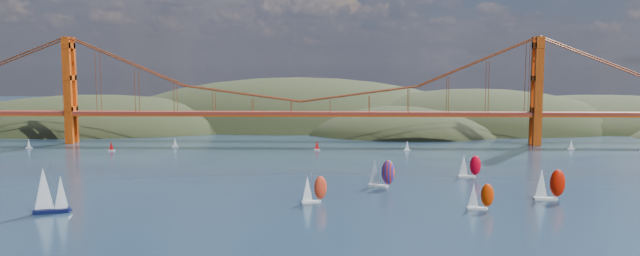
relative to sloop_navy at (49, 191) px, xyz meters
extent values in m
plane|color=black|center=(62.73, -30.84, -6.43)|extent=(1200.00, 1200.00, 0.00)
ellipsoid|color=black|center=(-77.27, 229.16, -17.63)|extent=(240.00, 140.00, 64.00)
ellipsoid|color=black|center=(52.73, 269.16, -23.23)|extent=(300.00, 180.00, 96.00)
ellipsoid|color=black|center=(172.73, 239.16, -19.73)|extent=(220.00, 140.00, 76.00)
ellipsoid|color=black|center=(122.73, 209.16, -14.83)|extent=(140.00, 110.00, 48.00)
ellipsoid|color=black|center=(262.73, 259.16, -16.93)|extent=(260.00, 160.00, 60.00)
cube|color=maroon|center=(62.73, 149.16, 9.57)|extent=(440.00, 7.00, 1.60)
cube|color=maroon|center=(62.73, 149.16, 8.37)|extent=(440.00, 7.00, 0.80)
cube|color=maroon|center=(-57.27, 149.16, 21.07)|extent=(4.00, 8.50, 55.00)
cube|color=maroon|center=(182.73, 149.16, 21.07)|extent=(4.00, 8.50, 55.00)
cube|color=black|center=(0.35, 0.11, -5.87)|extent=(9.67, 5.34, 1.12)
cylinder|color=#99999E|center=(0.79, 0.25, 1.41)|extent=(0.14, 0.14, 13.46)
cone|color=white|center=(-1.25, -0.40, 0.74)|extent=(6.56, 6.56, 11.84)
cone|color=white|center=(3.01, 0.97, -0.61)|extent=(4.69, 4.69, 9.42)
cube|color=silver|center=(73.33, 14.59, -6.09)|extent=(5.87, 3.40, 0.68)
cylinder|color=#99999E|center=(73.59, 14.68, -1.50)|extent=(0.09, 0.09, 8.50)
cone|color=white|center=(72.37, 14.24, -1.93)|extent=(4.06, 4.06, 7.48)
ellipsoid|color=red|center=(76.26, 15.63, -1.93)|extent=(4.57, 3.68, 7.14)
cube|color=white|center=(121.81, 7.80, -6.11)|extent=(5.45, 1.94, 0.64)
cylinder|color=#99999E|center=(122.07, 7.78, -1.79)|extent=(0.08, 0.08, 8.01)
cone|color=white|center=(120.85, 7.88, -2.19)|extent=(3.23, 3.23, 7.05)
ellipsoid|color=red|center=(124.74, 7.56, -2.19)|extent=(3.92, 2.65, 6.73)
cube|color=silver|center=(145.64, 20.65, -6.03)|extent=(6.72, 1.94, 0.80)
cylinder|color=#99999E|center=(145.98, 20.64, -0.60)|extent=(0.10, 0.10, 10.06)
cone|color=white|center=(144.44, 20.66, -1.10)|extent=(3.79, 3.79, 8.85)
ellipsoid|color=red|center=(149.33, 20.61, -1.10)|extent=(4.72, 2.99, 8.45)
cube|color=silver|center=(129.02, 57.48, -6.09)|extent=(5.91, 2.22, 0.69)
cylinder|color=#99999E|center=(129.30, 57.45, -1.41)|extent=(0.09, 0.09, 8.66)
cone|color=white|center=(127.98, 57.59, -1.84)|extent=(3.56, 3.56, 7.62)
ellipsoid|color=red|center=(132.17, 57.14, -1.84)|extent=(4.29, 2.95, 7.28)
cube|color=white|center=(95.24, 39.55, -6.04)|extent=(6.78, 4.17, 0.79)
cylinder|color=#99999E|center=(95.54, 39.42, -0.72)|extent=(0.10, 0.10, 9.86)
cone|color=white|center=(94.14, 39.99, -1.21)|extent=(4.79, 4.79, 8.67)
ellipsoid|color=red|center=(98.59, 38.19, -1.21)|extent=(5.35, 4.40, 8.28)
cube|color=silver|center=(-70.47, 129.35, -6.18)|extent=(3.00, 1.00, 0.50)
cone|color=white|center=(-70.47, 129.35, -3.83)|extent=(2.00, 2.00, 4.20)
cube|color=silver|center=(-26.41, 121.16, -6.18)|extent=(3.00, 1.00, 0.50)
cone|color=red|center=(-26.41, 121.16, -3.83)|extent=(2.00, 2.00, 4.20)
cube|color=silver|center=(0.54, 135.34, -6.18)|extent=(3.00, 1.00, 0.50)
cone|color=white|center=(0.54, 135.34, -3.83)|extent=(2.00, 2.00, 4.20)
cube|color=silver|center=(194.99, 132.22, -6.18)|extent=(3.00, 1.00, 0.50)
cone|color=white|center=(194.99, 132.22, -3.83)|extent=(2.00, 2.00, 4.20)
cube|color=silver|center=(114.92, 126.32, -6.18)|extent=(3.00, 1.00, 0.50)
cone|color=white|center=(114.92, 126.32, -3.83)|extent=(2.00, 2.00, 4.20)
cube|color=silver|center=(71.65, 126.89, -6.18)|extent=(3.00, 1.00, 0.50)
cone|color=red|center=(71.65, 126.89, -3.83)|extent=(2.00, 2.00, 4.20)
camera|label=1|loc=(81.16, -170.47, 36.52)|focal=35.00mm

